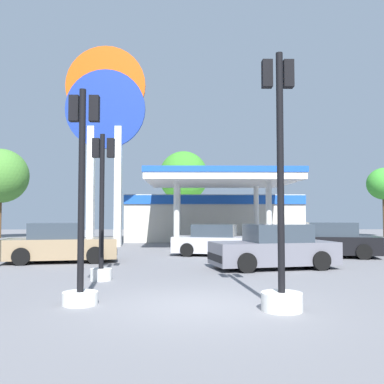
{
  "coord_description": "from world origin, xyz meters",
  "views": [
    {
      "loc": [
        -0.26,
        -9.07,
        1.91
      ],
      "look_at": [
        0.05,
        12.35,
        3.02
      ],
      "focal_mm": 40.25,
      "sensor_mm": 36.0,
      "label": 1
    }
  ],
  "objects": [
    {
      "name": "station_pole_sign",
      "position": [
        -5.1,
        16.54,
        7.69
      ],
      "size": [
        4.8,
        0.56,
        12.07
      ],
      "color": "white",
      "rests_on": "ground"
    },
    {
      "name": "car_2",
      "position": [
        -5.28,
        8.27,
        0.71
      ],
      "size": [
        4.63,
        2.6,
        1.56
      ],
      "color": "black",
      "rests_on": "ground"
    },
    {
      "name": "car_5",
      "position": [
        1.18,
        10.87,
        0.65
      ],
      "size": [
        4.32,
        2.59,
        1.45
      ],
      "color": "black",
      "rests_on": "ground"
    },
    {
      "name": "car_4",
      "position": [
        2.86,
        6.15,
        0.7
      ],
      "size": [
        4.62,
        2.7,
        1.55
      ],
      "color": "black",
      "rests_on": "ground"
    },
    {
      "name": "traffic_signal_2",
      "position": [
        -2.71,
        3.54,
        1.67
      ],
      "size": [
        0.65,
        0.67,
        4.26
      ],
      "color": "silver",
      "rests_on": "ground"
    },
    {
      "name": "traffic_signal_1",
      "position": [
        1.64,
        -0.45,
        1.57
      ],
      "size": [
        0.82,
        0.82,
        5.2
      ],
      "color": "silver",
      "rests_on": "ground"
    },
    {
      "name": "tree_1",
      "position": [
        -0.44,
        24.99,
        4.9
      ],
      "size": [
        3.89,
        3.89,
        6.91
      ],
      "color": "brown",
      "rests_on": "ground"
    },
    {
      "name": "tree_0",
      "position": [
        -15.05,
        25.37,
        4.96
      ],
      "size": [
        4.34,
        4.34,
        7.13
      ],
      "color": "brown",
      "rests_on": "ground"
    },
    {
      "name": "car_3",
      "position": [
        6.13,
        10.12,
        0.7
      ],
      "size": [
        4.58,
        2.6,
        1.54
      ],
      "color": "black",
      "rests_on": "ground"
    },
    {
      "name": "ground_plane",
      "position": [
        0.0,
        0.0,
        0.0
      ],
      "size": [
        90.0,
        90.0,
        0.0
      ],
      "primitive_type": "plane",
      "color": "slate",
      "rests_on": "ground"
    },
    {
      "name": "tree_2",
      "position": [
        16.47,
        26.8,
        4.43
      ],
      "size": [
        2.86,
        2.86,
        5.82
      ],
      "color": "brown",
      "rests_on": "ground"
    },
    {
      "name": "gas_station",
      "position": [
        1.71,
        21.54,
        1.98
      ],
      "size": [
        12.27,
        13.33,
        4.31
      ],
      "color": "beige",
      "rests_on": "ground"
    },
    {
      "name": "traffic_signal_0",
      "position": [
        -2.49,
        0.19,
        1.7
      ],
      "size": [
        0.75,
        0.75,
        4.62
      ],
      "color": "silver",
      "rests_on": "ground"
    }
  ]
}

